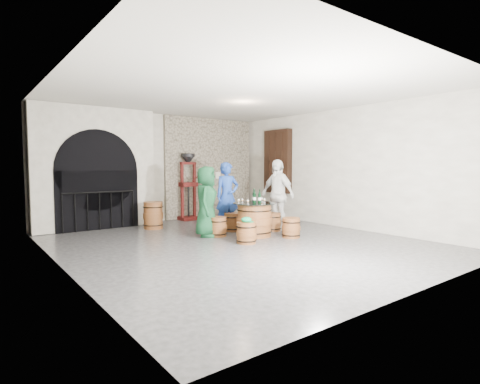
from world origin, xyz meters
TOP-DOWN VIEW (x-y plane):
  - ground at (0.00, 0.00)m, footprint 8.00×8.00m
  - wall_back at (0.00, 4.00)m, footprint 8.00×0.00m
  - wall_front at (0.00, -4.00)m, footprint 8.00×0.00m
  - wall_left at (-3.50, 0.00)m, footprint 0.00×8.00m
  - wall_right at (3.50, 0.00)m, footprint 0.00×8.00m
  - ceiling at (0.00, 0.00)m, footprint 8.00×8.00m
  - stone_facing_panel at (1.80, 3.94)m, footprint 3.20×0.12m
  - arched_opening at (-1.90, 3.74)m, footprint 3.10×0.60m
  - shuttered_window at (3.38, 2.40)m, footprint 0.23×1.10m
  - barrel_table at (0.76, 0.36)m, footprint 1.03×1.03m
  - barrel_stool_left at (0.05, 0.85)m, footprint 0.45×0.45m
  - barrel_stool_far at (0.75, 1.22)m, footprint 0.45×0.45m
  - barrel_stool_right at (1.59, 0.62)m, footprint 0.45×0.45m
  - barrel_stool_near_right at (1.33, -0.29)m, footprint 0.45×0.45m
  - barrel_stool_near_left at (0.10, -0.19)m, footprint 0.45×0.45m
  - green_cap at (0.10, -0.19)m, footprint 0.26×0.22m
  - person_green at (-0.16, 1.01)m, footprint 0.93×0.95m
  - person_blue at (0.74, 1.44)m, footprint 0.70×0.52m
  - person_white at (1.81, 0.69)m, footprint 0.51×1.10m
  - wine_bottle_left at (0.76, 0.35)m, footprint 0.08×0.08m
  - wine_bottle_center at (0.81, 0.22)m, footprint 0.08×0.08m
  - wine_bottle_right at (0.84, 0.47)m, footprint 0.08×0.08m
  - tasting_glass_a at (0.46, 0.22)m, footprint 0.05×0.05m
  - tasting_glass_b at (1.11, 0.50)m, footprint 0.05×0.05m
  - tasting_glass_c at (0.55, 0.54)m, footprint 0.05×0.05m
  - tasting_glass_d at (0.93, 0.57)m, footprint 0.05×0.05m
  - tasting_glass_e at (0.97, 0.24)m, footprint 0.05×0.05m
  - tasting_glass_f at (0.42, 0.51)m, footprint 0.05×0.05m
  - side_barrel at (-0.71, 2.78)m, footprint 0.54×0.54m
  - corking_press at (0.83, 3.63)m, footprint 0.83×0.45m
  - control_box at (2.05, 3.86)m, footprint 0.18×0.10m

SIDE VIEW (x-z plane):
  - ground at x=0.00m, z-range 0.00..0.00m
  - barrel_stool_left at x=0.05m, z-range 0.00..0.46m
  - barrel_stool_far at x=0.75m, z-range 0.00..0.46m
  - barrel_stool_right at x=1.59m, z-range 0.00..0.46m
  - barrel_stool_near_right at x=1.33m, z-range 0.00..0.46m
  - barrel_stool_near_left at x=0.10m, z-range 0.00..0.46m
  - side_barrel at x=-0.71m, z-range 0.00..0.71m
  - barrel_table at x=0.76m, z-range 0.00..0.79m
  - green_cap at x=0.10m, z-range 0.45..0.57m
  - person_green at x=-0.16m, z-range 0.00..1.65m
  - tasting_glass_a at x=0.46m, z-range 0.79..0.89m
  - tasting_glass_b at x=1.11m, z-range 0.79..0.89m
  - tasting_glass_c at x=0.55m, z-range 0.79..0.89m
  - tasting_glass_d at x=0.93m, z-range 0.79..0.89m
  - tasting_glass_e at x=0.97m, z-range 0.79..0.89m
  - tasting_glass_f at x=0.42m, z-range 0.79..0.89m
  - person_blue at x=0.74m, z-range 0.00..1.75m
  - person_white at x=1.81m, z-range 0.00..1.83m
  - wine_bottle_left at x=0.76m, z-range 0.76..1.08m
  - wine_bottle_center at x=0.81m, z-range 0.76..1.08m
  - wine_bottle_right at x=0.84m, z-range 0.76..1.08m
  - corking_press at x=0.83m, z-range 0.17..2.20m
  - control_box at x=2.05m, z-range 1.24..1.46m
  - arched_opening at x=-1.90m, z-range -0.01..3.18m
  - wall_back at x=0.00m, z-range -2.40..5.60m
  - wall_front at x=0.00m, z-range -2.40..5.60m
  - wall_left at x=-3.50m, z-range -2.40..5.60m
  - wall_right at x=3.50m, z-range -2.40..5.60m
  - stone_facing_panel at x=1.80m, z-range 0.01..3.19m
  - shuttered_window at x=3.38m, z-range 0.80..2.80m
  - ceiling at x=0.00m, z-range 3.20..3.20m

